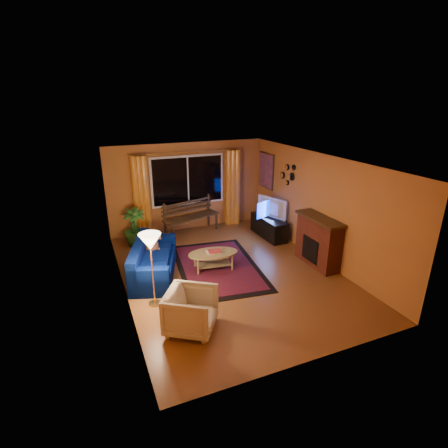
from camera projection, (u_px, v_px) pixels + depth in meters
name	position (u px, v px, depth m)	size (l,w,h in m)	color
floor	(229.00, 273.00, 7.80)	(4.50, 6.00, 0.02)	brown
ceiling	(230.00, 160.00, 6.92)	(4.50, 6.00, 0.02)	white
wall_back	(188.00, 187.00, 9.96)	(4.50, 0.02, 2.50)	#C17635
wall_left	(119.00, 235.00, 6.54)	(0.02, 6.00, 2.50)	#C17635
wall_right	(318.00, 207.00, 8.17)	(0.02, 6.00, 2.50)	#C17635
window	(188.00, 181.00, 9.83)	(2.00, 0.02, 1.30)	black
curtain_rod	(187.00, 152.00, 9.52)	(0.03, 0.03, 3.20)	#BF8C3F
curtain_left	(141.00, 197.00, 9.41)	(0.36, 0.36, 2.24)	orange
curtain_right	(233.00, 188.00, 10.38)	(0.36, 0.36, 2.24)	orange
bench	(192.00, 225.00, 9.88)	(1.65, 0.48, 0.50)	#342411
potted_plant	(134.00, 227.00, 9.02)	(0.56, 0.56, 1.00)	#235B1E
sofa	(154.00, 260.00, 7.53)	(0.81, 1.89, 0.77)	#010D44
dog	(151.00, 242.00, 7.84)	(0.31, 0.42, 0.46)	brown
armchair	(191.00, 309.00, 5.77)	(0.78, 0.73, 0.80)	beige
floor_lamp	(152.00, 271.00, 6.37)	(0.24, 0.24, 1.43)	#BF8C3F
rug	(218.00, 267.00, 8.03)	(1.79, 2.82, 0.02)	maroon
coffee_table	(213.00, 261.00, 7.88)	(1.12, 1.12, 0.41)	#9C8D53
tv_console	(269.00, 227.00, 9.68)	(0.44, 1.32, 0.55)	black
television	(270.00, 208.00, 9.49)	(0.97, 0.13, 0.56)	black
fireplace	(318.00, 242.00, 7.99)	(0.40, 1.20, 1.10)	maroon
mirror_cluster	(288.00, 173.00, 9.08)	(0.06, 0.60, 0.56)	black
painting	(266.00, 171.00, 10.14)	(0.04, 0.76, 0.96)	#DC4E30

